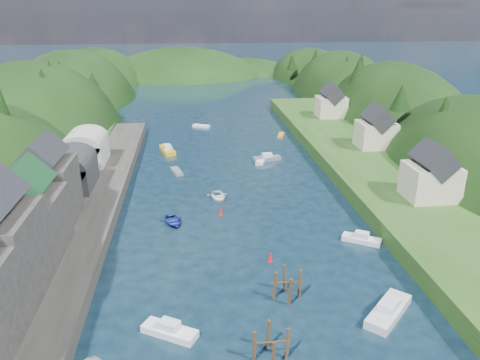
{
  "coord_description": "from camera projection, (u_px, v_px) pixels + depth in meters",
  "views": [
    {
      "loc": [
        -7.12,
        -37.64,
        28.79
      ],
      "look_at": [
        0.0,
        28.0,
        4.0
      ],
      "focal_mm": 35.0,
      "sensor_mm": 36.0,
      "label": 1
    }
  ],
  "objects": [
    {
      "name": "hill_trees",
      "position": [
        224.0,
        91.0,
        102.08
      ],
      "size": [
        89.93,
        148.14,
        12.09
      ],
      "color": "black",
      "rests_on": "ground"
    },
    {
      "name": "quay_left",
      "position": [
        66.0,
        229.0,
        61.72
      ],
      "size": [
        12.0,
        110.0,
        2.0
      ],
      "primitive_type": "cube",
      "color": "#2D2B28",
      "rests_on": "ground"
    },
    {
      "name": "channel_buoy_far",
      "position": [
        221.0,
        212.0,
        68.09
      ],
      "size": [
        0.7,
        0.7,
        1.1
      ],
      "color": "red",
      "rests_on": "ground"
    },
    {
      "name": "boat_sheds",
      "position": [
        78.0,
        156.0,
        77.7
      ],
      "size": [
        7.0,
        21.0,
        7.5
      ],
      "color": "#2D2D30",
      "rests_on": "quay_left"
    },
    {
      "name": "hillside_left",
      "position": [
        36.0,
        166.0,
        113.96
      ],
      "size": [
        44.0,
        245.56,
        52.0
      ],
      "color": "black",
      "rests_on": "ground"
    },
    {
      "name": "piling_cluster_near",
      "position": [
        271.0,
        347.0,
        40.09
      ],
      "size": [
        3.42,
        3.17,
        3.6
      ],
      "color": "#382314",
      "rests_on": "ground"
    },
    {
      "name": "terrace_left_grass",
      "position": [
        11.0,
        230.0,
        60.92
      ],
      "size": [
        12.0,
        110.0,
        2.5
      ],
      "primitive_type": "cube",
      "color": "#234719",
      "rests_on": "ground"
    },
    {
      "name": "channel_buoy_near",
      "position": [
        270.0,
        257.0,
        55.9
      ],
      "size": [
        0.7,
        0.7,
        1.1
      ],
      "color": "red",
      "rests_on": "ground"
    },
    {
      "name": "right_bank_cottages",
      "position": [
        371.0,
        130.0,
        91.63
      ],
      "size": [
        9.0,
        59.24,
        8.41
      ],
      "color": "beige",
      "rests_on": "terrace_right"
    },
    {
      "name": "terrace_right",
      "position": [
        369.0,
        166.0,
        85.21
      ],
      "size": [
        16.0,
        120.0,
        2.4
      ],
      "primitive_type": "cube",
      "color": "#234719",
      "rests_on": "ground"
    },
    {
      "name": "ground",
      "position": [
        228.0,
        160.0,
        92.41
      ],
      "size": [
        600.0,
        600.0,
        0.0
      ],
      "primitive_type": "plane",
      "color": "black",
      "rests_on": "ground"
    },
    {
      "name": "moored_boats",
      "position": [
        214.0,
        226.0,
        63.54
      ],
      "size": [
        33.82,
        90.87,
        2.37
      ],
      "color": "white",
      "rests_on": "ground"
    },
    {
      "name": "quayside_buildings",
      "position": [
        5.0,
        236.0,
        46.71
      ],
      "size": [
        8.0,
        35.84,
        12.9
      ],
      "color": "#2D2B28",
      "rests_on": "quay_left"
    },
    {
      "name": "far_hills",
      "position": [
        208.0,
        98.0,
        211.75
      ],
      "size": [
        103.0,
        68.0,
        44.0
      ],
      "color": "black",
      "rests_on": "ground"
    },
    {
      "name": "hillside_right",
      "position": [
        391.0,
        152.0,
        122.83
      ],
      "size": [
        36.0,
        245.56,
        48.0
      ],
      "color": "black",
      "rests_on": "ground"
    },
    {
      "name": "piling_cluster_far",
      "position": [
        287.0,
        287.0,
        48.57
      ],
      "size": [
        3.19,
        2.98,
        3.75
      ],
      "color": "#382314",
      "rests_on": "ground"
    }
  ]
}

